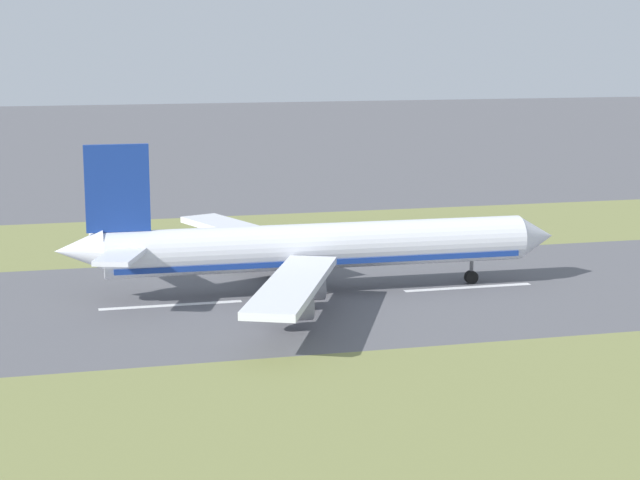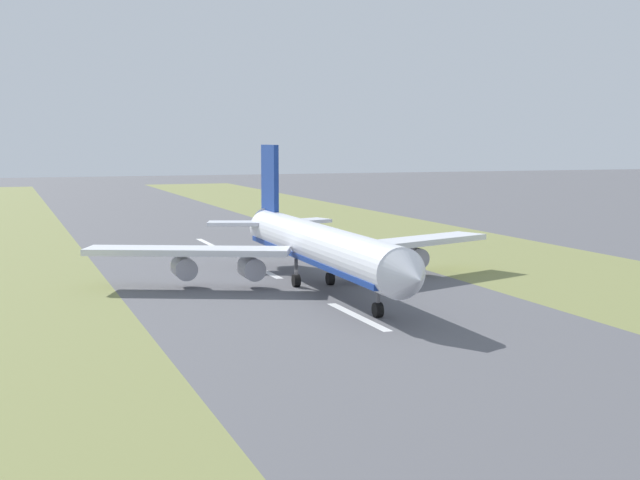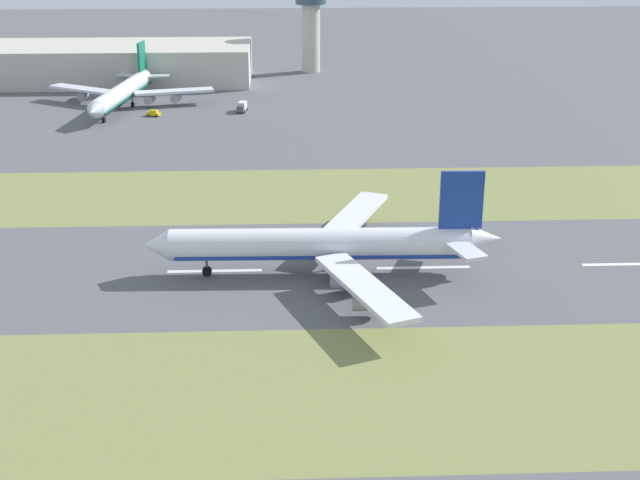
{
  "view_description": "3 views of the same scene",
  "coord_description": "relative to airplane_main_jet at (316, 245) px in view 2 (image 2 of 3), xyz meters",
  "views": [
    {
      "loc": [
        131.39,
        -30.45,
        33.58
      ],
      "look_at": [
        -2.48,
        2.9,
        7.0
      ],
      "focal_mm": 60.0,
      "sensor_mm": 36.0,
      "label": 1
    },
    {
      "loc": [
        40.06,
        119.9,
        21.1
      ],
      "look_at": [
        -2.48,
        2.9,
        7.0
      ],
      "focal_mm": 50.0,
      "sensor_mm": 36.0,
      "label": 2
    },
    {
      "loc": [
        -156.35,
        9.16,
        67.93
      ],
      "look_at": [
        -2.48,
        2.9,
        7.0
      ],
      "focal_mm": 50.0,
      "sensor_mm": 36.0,
      "label": 3
    }
  ],
  "objects": [
    {
      "name": "ground_plane",
      "position": [
        2.52,
        -0.99,
        -6.02
      ],
      "size": [
        800.0,
        800.0,
        0.0
      ],
      "primitive_type": "plane",
      "color": "#56565B"
    },
    {
      "name": "grass_median_west",
      "position": [
        -42.48,
        -0.99,
        -6.02
      ],
      "size": [
        40.0,
        600.0,
        0.01
      ],
      "primitive_type": "cube",
      "color": "olive",
      "rests_on": "ground"
    },
    {
      "name": "centreline_dash_near",
      "position": [
        2.52,
        -58.1,
        -6.01
      ],
      "size": [
        1.2,
        18.0,
        0.01
      ],
      "primitive_type": "cube",
      "color": "silver",
      "rests_on": "ground"
    },
    {
      "name": "centreline_dash_mid",
      "position": [
        2.52,
        -18.1,
        -6.01
      ],
      "size": [
        1.2,
        18.0,
        0.01
      ],
      "primitive_type": "cube",
      "color": "silver",
      "rests_on": "ground"
    },
    {
      "name": "centreline_dash_far",
      "position": [
        2.52,
        21.9,
        -6.01
      ],
      "size": [
        1.2,
        18.0,
        0.01
      ],
      "primitive_type": "cube",
      "color": "silver",
      "rests_on": "ground"
    },
    {
      "name": "airplane_main_jet",
      "position": [
        0.0,
        0.0,
        0.0
      ],
      "size": [
        64.12,
        67.09,
        20.2
      ],
      "color": "silver",
      "rests_on": "ground"
    }
  ]
}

